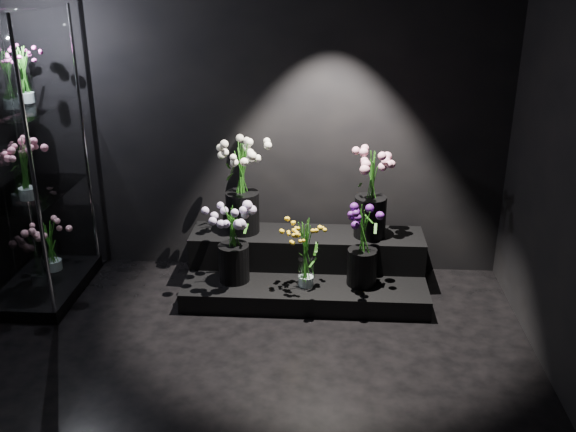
{
  "coord_description": "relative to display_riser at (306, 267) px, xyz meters",
  "views": [
    {
      "loc": [
        0.56,
        -3.04,
        2.48
      ],
      "look_at": [
        0.29,
        1.2,
        0.78
      ],
      "focal_mm": 40.0,
      "sensor_mm": 36.0,
      "label": 1
    }
  ],
  "objects": [
    {
      "name": "bouquet_case_base_pink",
      "position": [
        -2.09,
        -0.04,
        0.16
      ],
      "size": [
        0.38,
        0.38,
        0.43
      ],
      "rotation": [
        0.0,
        0.0,
        0.24
      ],
      "color": "white",
      "rests_on": "display_case"
    },
    {
      "name": "bouquet_case_pink",
      "position": [
        -2.03,
        -0.38,
        0.92
      ],
      "size": [
        0.4,
        0.4,
        0.46
      ],
      "rotation": [
        0.0,
        0.0,
        0.41
      ],
      "color": "white",
      "rests_on": "display_case"
    },
    {
      "name": "bouquet_orange_bells",
      "position": [
        0.01,
        -0.29,
        0.27
      ],
      "size": [
        0.3,
        0.3,
        0.54
      ],
      "rotation": [
        0.0,
        0.0,
        -0.16
      ],
      "color": "white",
      "rests_on": "display_riser"
    },
    {
      "name": "wall_back",
      "position": [
        -0.41,
        0.38,
        1.23
      ],
      "size": [
        4.0,
        0.0,
        4.0
      ],
      "primitive_type": "plane",
      "rotation": [
        1.57,
        0.0,
        0.0
      ],
      "color": "black",
      "rests_on": "floor"
    },
    {
      "name": "display_riser",
      "position": [
        0.0,
        0.0,
        0.0
      ],
      "size": [
        1.89,
        0.84,
        0.42
      ],
      "color": "black",
      "rests_on": "floor"
    },
    {
      "name": "bouquet_case_magenta",
      "position": [
        -2.09,
        -0.06,
        1.53
      ],
      "size": [
        0.21,
        0.21,
        0.41
      ],
      "rotation": [
        0.0,
        0.0,
        -0.02
      ],
      "color": "white",
      "rests_on": "display_case"
    },
    {
      "name": "bouquet_lilac",
      "position": [
        -0.55,
        -0.23,
        0.36
      ],
      "size": [
        0.45,
        0.45,
        0.63
      ],
      "rotation": [
        0.0,
        0.0,
        -0.18
      ],
      "color": "black",
      "rests_on": "display_riser"
    },
    {
      "name": "floor",
      "position": [
        -0.41,
        -1.62,
        -0.17
      ],
      "size": [
        4.0,
        4.0,
        0.0
      ],
      "primitive_type": "plane",
      "color": "black",
      "rests_on": "ground"
    },
    {
      "name": "bouquet_pink_roses",
      "position": [
        0.5,
        0.1,
        0.64
      ],
      "size": [
        0.45,
        0.45,
        0.7
      ],
      "rotation": [
        0.0,
        0.0,
        0.37
      ],
      "color": "black",
      "rests_on": "display_riser"
    },
    {
      "name": "display_case",
      "position": [
        -2.09,
        -0.23,
        0.92
      ],
      "size": [
        0.6,
        0.99,
        2.18
      ],
      "color": "black",
      "rests_on": "floor"
    },
    {
      "name": "bouquet_purple",
      "position": [
        0.43,
        -0.23,
        0.36
      ],
      "size": [
        0.39,
        0.39,
        0.67
      ],
      "rotation": [
        0.0,
        0.0,
        0.23
      ],
      "color": "black",
      "rests_on": "display_riser"
    },
    {
      "name": "bouquet_cream_roses",
      "position": [
        -0.52,
        0.12,
        0.67
      ],
      "size": [
        0.49,
        0.49,
        0.74
      ],
      "rotation": [
        0.0,
        0.0,
        0.27
      ],
      "color": "black",
      "rests_on": "display_riser"
    }
  ]
}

